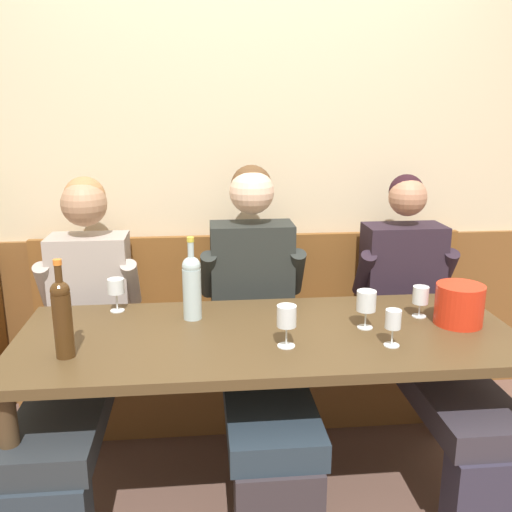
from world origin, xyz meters
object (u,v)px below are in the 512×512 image
at_px(wine_bottle_clear_water, 62,316).
at_px(wine_glass_left_end, 366,303).
at_px(wine_glass_right_end, 393,321).
at_px(wine_glass_center_front, 116,288).
at_px(dining_table, 268,351).
at_px(person_right_seat, 258,319).
at_px(wine_glass_by_bottle, 287,317).
at_px(person_left_seat, 80,329).
at_px(wine_glass_center_rear, 420,297).
at_px(wall_bench, 253,362).
at_px(ice_bucket, 459,304).
at_px(person_center_right_seat, 424,323).
at_px(wine_bottle_green_tall, 192,285).

height_order(wine_bottle_clear_water, wine_glass_left_end, wine_bottle_clear_water).
bearing_deg(wine_glass_right_end, wine_glass_center_front, 156.03).
xyz_separation_m(dining_table, person_right_seat, (-0.01, 0.33, 0.01)).
bearing_deg(dining_table, wine_glass_by_bottle, -70.52).
relative_size(person_left_seat, wine_glass_by_bottle, 7.86).
xyz_separation_m(person_right_seat, wine_glass_right_end, (0.46, -0.51, 0.17)).
distance_m(person_left_seat, wine_glass_left_end, 1.27).
distance_m(wine_glass_center_rear, wine_glass_center_front, 1.32).
height_order(wall_bench, dining_table, wall_bench).
bearing_deg(wine_glass_right_end, wine_glass_by_bottle, 175.20).
bearing_deg(wine_glass_center_front, person_left_seat, 174.14).
distance_m(person_right_seat, wine_glass_center_rear, 0.73).
xyz_separation_m(person_left_seat, wine_glass_left_end, (1.21, -0.32, 0.19)).
distance_m(person_right_seat, ice_bucket, 0.88).
relative_size(person_left_seat, person_right_seat, 0.96).
distance_m(person_center_right_seat, wine_bottle_green_tall, 1.12).
bearing_deg(person_left_seat, wine_bottle_green_tall, -15.49).
distance_m(wall_bench, wine_glass_center_rear, 1.02).
bearing_deg(person_right_seat, wine_bottle_green_tall, -153.89).
relative_size(person_center_right_seat, wine_glass_center_rear, 9.41).
relative_size(wall_bench, ice_bucket, 11.64).
height_order(wall_bench, wine_glass_right_end, wall_bench).
bearing_deg(wine_glass_center_rear, person_left_seat, 171.67).
bearing_deg(wall_bench, wine_glass_by_bottle, -86.35).
relative_size(ice_bucket, wine_bottle_green_tall, 0.55).
bearing_deg(wine_glass_right_end, wine_bottle_clear_water, 178.82).
xyz_separation_m(person_left_seat, wine_glass_center_front, (0.17, -0.02, 0.19)).
relative_size(wine_bottle_clear_water, wine_glass_center_front, 2.46).
height_order(dining_table, wine_glass_center_front, wine_glass_center_front).
distance_m(wall_bench, person_center_right_seat, 0.92).
bearing_deg(wine_bottle_clear_water, wine_bottle_green_tall, 36.42).
bearing_deg(dining_table, wine_glass_center_rear, 9.13).
distance_m(person_left_seat, person_center_right_seat, 1.59).
height_order(wall_bench, wine_glass_by_bottle, wall_bench).
height_order(person_center_right_seat, wine_glass_left_end, person_center_right_seat).
relative_size(person_left_seat, person_center_right_seat, 1.01).
relative_size(dining_table, person_center_right_seat, 1.57).
bearing_deg(wine_glass_by_bottle, wine_bottle_clear_water, -179.39).
relative_size(wall_bench, wine_glass_by_bottle, 14.09).
height_order(person_center_right_seat, wine_bottle_clear_water, person_center_right_seat).
bearing_deg(wall_bench, wine_glass_left_end, -58.23).
bearing_deg(dining_table, person_center_right_seat, 21.49).
distance_m(wall_bench, person_left_seat, 0.95).
height_order(dining_table, wine_glass_by_bottle, wine_glass_by_bottle).
bearing_deg(wine_bottle_green_tall, ice_bucket, -8.84).
relative_size(person_left_seat, ice_bucket, 6.50).
bearing_deg(person_center_right_seat, wall_bench, 156.07).
xyz_separation_m(person_left_seat, wine_bottle_clear_water, (0.05, -0.48, 0.24)).
distance_m(wall_bench, wine_glass_left_end, 0.94).
xyz_separation_m(wine_glass_right_end, wine_glass_by_bottle, (-0.40, 0.03, 0.02)).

